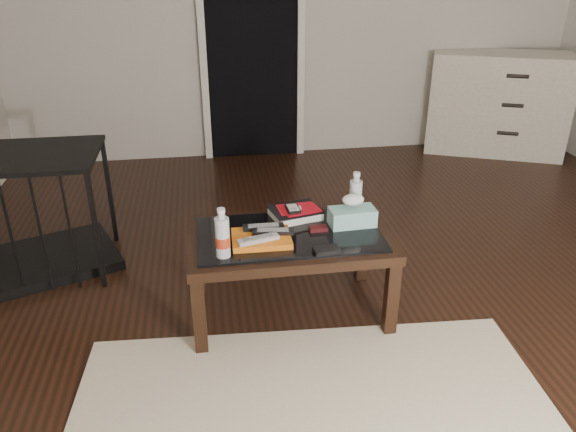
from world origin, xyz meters
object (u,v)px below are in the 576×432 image
(textbook, at_px, (295,213))
(water_bottle_right, at_px, (356,194))
(tissue_box, at_px, (352,217))
(pet_crate, at_px, (30,233))
(water_bottle_left, at_px, (222,233))
(coffee_table, at_px, (289,244))
(dresser, at_px, (497,103))

(textbook, xyz_separation_m, water_bottle_right, (0.31, -0.02, 0.10))
(tissue_box, bearing_deg, pet_crate, 156.97)
(water_bottle_left, distance_m, water_bottle_right, 0.78)
(coffee_table, distance_m, water_bottle_right, 0.44)
(coffee_table, xyz_separation_m, dresser, (2.28, 2.26, 0.05))
(pet_crate, bearing_deg, textbook, -40.45)
(dresser, distance_m, water_bottle_left, 3.57)
(pet_crate, bearing_deg, water_bottle_right, -38.00)
(pet_crate, height_order, tissue_box, pet_crate)
(coffee_table, bearing_deg, textbook, 70.88)
(water_bottle_right, bearing_deg, textbook, 176.21)
(water_bottle_left, height_order, tissue_box, water_bottle_left)
(dresser, bearing_deg, textbook, -113.72)
(coffee_table, distance_m, water_bottle_left, 0.42)
(dresser, height_order, water_bottle_right, dresser)
(textbook, xyz_separation_m, tissue_box, (0.27, -0.14, 0.02))
(dresser, relative_size, textbook, 5.20)
(textbook, height_order, water_bottle_right, water_bottle_right)
(coffee_table, distance_m, dresser, 3.21)
(textbook, bearing_deg, tissue_box, -40.16)
(textbook, height_order, tissue_box, tissue_box)
(water_bottle_right, bearing_deg, dresser, 47.93)
(tissue_box, bearing_deg, coffee_table, -176.10)
(coffee_table, xyz_separation_m, pet_crate, (-1.42, 0.67, -0.17))
(water_bottle_left, relative_size, tissue_box, 1.03)
(textbook, relative_size, tissue_box, 1.09)
(tissue_box, bearing_deg, dresser, 45.62)
(dresser, xyz_separation_m, water_bottle_left, (-2.61, -2.44, 0.13))
(dresser, distance_m, water_bottle_right, 2.84)
(pet_crate, bearing_deg, coffee_table, -47.24)
(dresser, relative_size, water_bottle_left, 5.46)
(water_bottle_right, relative_size, tissue_box, 1.03)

